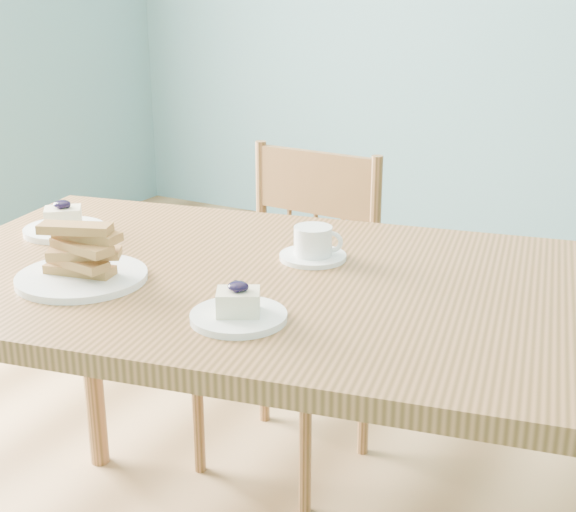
# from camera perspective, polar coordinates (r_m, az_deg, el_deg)

# --- Properties ---
(dining_table) EXTENTS (1.59, 1.11, 0.78)m
(dining_table) POSITION_cam_1_polar(r_m,az_deg,el_deg) (1.60, -0.81, -4.05)
(dining_table) COLOR #A2693D
(dining_table) RESTS_ON ground
(dining_chair) EXTENTS (0.43, 0.41, 0.89)m
(dining_chair) POSITION_cam_1_polar(r_m,az_deg,el_deg) (2.23, 0.18, -4.00)
(dining_chair) COLOR #A2693D
(dining_chair) RESTS_ON ground
(cheesecake_plate_near) EXTENTS (0.17, 0.17, 0.07)m
(cheesecake_plate_near) POSITION_cam_1_polar(r_m,az_deg,el_deg) (1.37, -3.54, -3.89)
(cheesecake_plate_near) COLOR white
(cheesecake_plate_near) RESTS_ON dining_table
(cheesecake_plate_far) EXTENTS (0.18, 0.18, 0.08)m
(cheesecake_plate_far) POSITION_cam_1_polar(r_m,az_deg,el_deg) (1.90, -15.65, 2.16)
(cheesecake_plate_far) COLOR white
(cheesecake_plate_far) RESTS_ON dining_table
(coffee_cup) EXTENTS (0.14, 0.14, 0.07)m
(coffee_cup) POSITION_cam_1_polar(r_m,az_deg,el_deg) (1.66, 1.83, 0.76)
(coffee_cup) COLOR white
(coffee_cup) RESTS_ON dining_table
(biscotti_plate) EXTENTS (0.25, 0.25, 0.12)m
(biscotti_plate) POSITION_cam_1_polar(r_m,az_deg,el_deg) (1.58, -14.54, -0.43)
(biscotti_plate) COLOR white
(biscotti_plate) RESTS_ON dining_table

